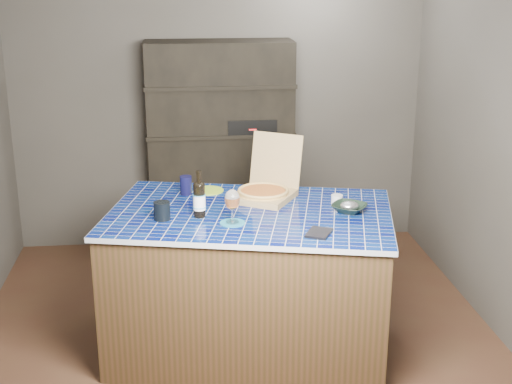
{
  "coord_description": "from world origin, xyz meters",
  "views": [
    {
      "loc": [
        -0.32,
        -4.29,
        2.39
      ],
      "look_at": [
        0.14,
        0.0,
        1.01
      ],
      "focal_mm": 50.0,
      "sensor_mm": 36.0,
      "label": 1
    }
  ],
  "objects": [
    {
      "name": "navy_cup",
      "position": [
        -0.31,
        0.2,
        1.0
      ],
      "size": [
        0.08,
        0.08,
        0.12
      ],
      "primitive_type": "cylinder",
      "color": "black",
      "rests_on": "kitchen_island"
    },
    {
      "name": "pizza_box",
      "position": [
        0.2,
        0.06,
        1.0
      ],
      "size": [
        0.52,
        0.55,
        0.38
      ],
      "rotation": [
        0.0,
        0.0,
        -0.54
      ],
      "color": "tan",
      "rests_on": "kitchen_island"
    },
    {
      "name": "foil_contents",
      "position": [
        0.68,
        -0.26,
        0.98
      ],
      "size": [
        0.12,
        0.1,
        0.05
      ],
      "primitive_type": "ellipsoid",
      "color": "silver",
      "rests_on": "bowl"
    },
    {
      "name": "wine_glass",
      "position": [
        -0.04,
        -0.39,
        1.09
      ],
      "size": [
        0.09,
        0.09,
        0.2
      ],
      "color": "white",
      "rests_on": "teal_trivet"
    },
    {
      "name": "mead_bottle",
      "position": [
        -0.23,
        -0.25,
        1.06
      ],
      "size": [
        0.08,
        0.08,
        0.29
      ],
      "color": "black",
      "rests_on": "kitchen_island"
    },
    {
      "name": "room",
      "position": [
        0.0,
        0.0,
        1.25
      ],
      "size": [
        3.5,
        3.5,
        3.5
      ],
      "color": "#4F3621",
      "rests_on": "ground"
    },
    {
      "name": "green_trivet",
      "position": [
        -0.16,
        0.25,
        0.95
      ],
      "size": [
        0.2,
        0.2,
        0.01
      ],
      "primitive_type": "cylinder",
      "color": "#90BA28",
      "rests_on": "kitchen_island"
    },
    {
      "name": "tumbler",
      "position": [
        -0.45,
        -0.28,
        1.0
      ],
      "size": [
        0.1,
        0.1,
        0.11
      ],
      "primitive_type": "cylinder",
      "color": "black",
      "rests_on": "kitchen_island"
    },
    {
      "name": "dvd_case",
      "position": [
        0.43,
        -0.61,
        0.95
      ],
      "size": [
        0.19,
        0.21,
        0.01
      ],
      "primitive_type": "cube",
      "rotation": [
        0.0,
        0.0,
        -0.46
      ],
      "color": "black",
      "rests_on": "kitchen_island"
    },
    {
      "name": "teal_trivet",
      "position": [
        -0.04,
        -0.39,
        0.95
      ],
      "size": [
        0.15,
        0.15,
        0.01
      ],
      "primitive_type": "cylinder",
      "color": "#1A6E8C",
      "rests_on": "kitchen_island"
    },
    {
      "name": "white_jar",
      "position": [
        0.64,
        -0.11,
        0.97
      ],
      "size": [
        0.07,
        0.07,
        0.06
      ],
      "primitive_type": "cylinder",
      "color": "silver",
      "rests_on": "kitchen_island"
    },
    {
      "name": "kitchen_island",
      "position": [
        0.08,
        -0.19,
        0.47
      ],
      "size": [
        1.92,
        1.44,
        0.94
      ],
      "rotation": [
        0.0,
        0.0,
        -0.22
      ],
      "color": "#462D1B",
      "rests_on": "floor"
    },
    {
      "name": "bowl",
      "position": [
        0.68,
        -0.26,
        0.97
      ],
      "size": [
        0.29,
        0.29,
        0.05
      ],
      "primitive_type": "imported",
      "rotation": [
        0.0,
        0.0,
        -0.6
      ],
      "color": "black",
      "rests_on": "kitchen_island"
    },
    {
      "name": "shelving_unit",
      "position": [
        0.0,
        1.53,
        0.9
      ],
      "size": [
        1.2,
        0.41,
        1.8
      ],
      "color": "black",
      "rests_on": "floor"
    }
  ]
}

